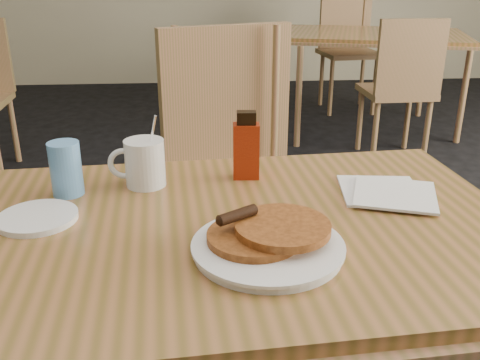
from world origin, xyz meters
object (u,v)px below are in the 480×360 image
object	(u,v)px
chair_neighbor_near	(402,79)
coffee_mug	(144,162)
syrup_bottle	(246,148)
blue_tumbler	(66,169)
chair_neighbor_far	(347,38)
neighbor_table	(371,38)
pancake_plate	(268,242)
chair_main_far	(229,156)
main_table	(240,242)

from	to	relation	value
chair_neighbor_near	coffee_mug	bearing A→B (deg)	-125.08
syrup_bottle	blue_tumbler	bearing A→B (deg)	-166.95
chair_neighbor_far	chair_neighbor_near	world-z (taller)	chair_neighbor_far
coffee_mug	blue_tumbler	distance (m)	0.17
neighbor_table	chair_neighbor_near	bearing A→B (deg)	-90.39
neighbor_table	pancake_plate	world-z (taller)	pancake_plate
pancake_plate	blue_tumbler	size ratio (longest dim) A/B	2.26
chair_neighbor_near	coffee_mug	xyz separation A→B (m)	(-1.41, -2.12, 0.25)
chair_neighbor_near	blue_tumbler	size ratio (longest dim) A/B	7.71
neighbor_table	coffee_mug	bearing A→B (deg)	-116.35
chair_main_far	neighbor_table	bearing A→B (deg)	42.51
chair_neighbor_far	syrup_bottle	world-z (taller)	chair_neighbor_far
chair_main_far	chair_neighbor_near	xyz separation A→B (m)	(1.18, 1.58, -0.07)
chair_neighbor_near	main_table	bearing A→B (deg)	-118.81
pancake_plate	blue_tumbler	bearing A→B (deg)	145.06
chair_neighbor_near	syrup_bottle	bearing A→B (deg)	-120.74
chair_main_far	pancake_plate	world-z (taller)	chair_main_far
chair_main_far	chair_neighbor_far	size ratio (longest dim) A/B	1.01
main_table	chair_neighbor_near	size ratio (longest dim) A/B	1.32
chair_neighbor_near	pancake_plate	bearing A→B (deg)	-116.91
chair_main_far	coffee_mug	xyz separation A→B (m)	(-0.22, -0.54, 0.18)
main_table	neighbor_table	bearing A→B (deg)	68.47
neighbor_table	chair_neighbor_near	world-z (taller)	chair_neighbor_near
main_table	blue_tumbler	xyz separation A→B (m)	(-0.37, 0.17, 0.10)
main_table	chair_neighbor_far	world-z (taller)	chair_neighbor_far
main_table	chair_main_far	distance (m)	0.75
chair_main_far	chair_neighbor_near	world-z (taller)	chair_main_far
chair_neighbor_far	coffee_mug	world-z (taller)	chair_neighbor_far
main_table	chair_neighbor_near	bearing A→B (deg)	62.70
chair_main_far	pancake_plate	bearing A→B (deg)	-108.74
chair_main_far	blue_tumbler	world-z (taller)	chair_main_far
chair_main_far	coffee_mug	world-z (taller)	chair_main_far
neighbor_table	pancake_plate	size ratio (longest dim) A/B	5.88
neighbor_table	pancake_plate	bearing A→B (deg)	-110.16
syrup_bottle	blue_tumbler	size ratio (longest dim) A/B	1.35
chair_neighbor_near	syrup_bottle	distance (m)	2.41
pancake_plate	chair_neighbor_far	bearing A→B (deg)	73.09
pancake_plate	coffee_mug	xyz separation A→B (m)	(-0.25, 0.33, 0.04)
coffee_mug	pancake_plate	bearing A→B (deg)	-70.67
neighbor_table	coffee_mug	distance (m)	3.18
chair_neighbor_near	pancake_plate	distance (m)	2.71
main_table	syrup_bottle	size ratio (longest dim) A/B	7.52
pancake_plate	chair_main_far	bearing A→B (deg)	91.52
chair_neighbor_far	syrup_bottle	size ratio (longest dim) A/B	6.39
chair_main_far	blue_tumbler	bearing A→B (deg)	-143.97
chair_neighbor_far	coffee_mug	xyz separation A→B (m)	(-1.43, -3.58, 0.19)
pancake_plate	main_table	bearing A→B (deg)	109.30
chair_main_far	syrup_bottle	bearing A→B (deg)	-108.61
main_table	coffee_mug	xyz separation A→B (m)	(-0.20, 0.21, 0.10)
neighbor_table	chair_main_far	bearing A→B (deg)	-117.23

